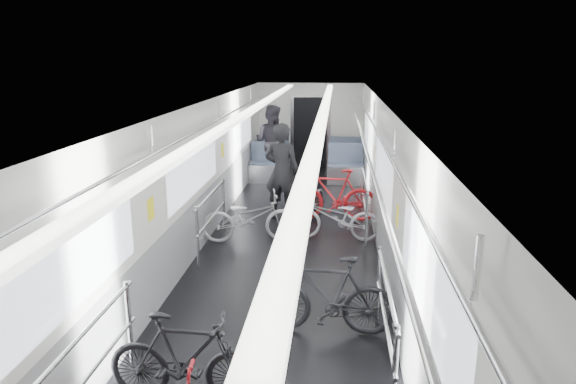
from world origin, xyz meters
name	(u,v)px	position (x,y,z in m)	size (l,w,h in m)	color
car_shell	(296,165)	(0.00, 1.78, 1.13)	(3.02, 14.01, 2.41)	black
bike_left_mid	(186,359)	(-0.58, -3.71, 0.45)	(0.42, 1.50, 0.90)	black
bike_left_far	(250,217)	(-0.71, 0.62, 0.44)	(0.58, 1.66, 0.87)	#A2A2A6
bike_right_near	(327,295)	(0.68, -2.34, 0.48)	(0.45, 1.59, 0.96)	black
bike_right_mid	(335,217)	(0.76, 0.82, 0.41)	(0.55, 1.56, 0.82)	#A4A3A8
bike_right_far	(333,195)	(0.72, 1.94, 0.52)	(0.49, 1.72, 1.03)	red
bike_aisle	(311,201)	(0.28, 1.85, 0.41)	(0.54, 1.55, 0.81)	black
person_standing	(282,172)	(-0.29, 1.95, 0.96)	(0.70, 0.46, 1.91)	black
person_seated	(272,142)	(-0.93, 5.46, 0.96)	(0.93, 0.73, 1.92)	#29252C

